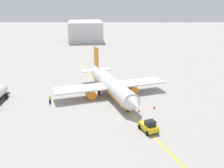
{
  "coord_description": "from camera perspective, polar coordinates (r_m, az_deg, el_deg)",
  "views": [
    {
      "loc": [
        59.22,
        -0.05,
        22.22
      ],
      "look_at": [
        0.0,
        0.0,
        3.0
      ],
      "focal_mm": 42.64,
      "sensor_mm": 36.0,
      "label": 1
    }
  ],
  "objects": [
    {
      "name": "safety_cone_wingtip",
      "position": [
        56.69,
        9.06,
        -4.97
      ],
      "size": [
        0.59,
        0.59,
        0.66
      ],
      "primitive_type": "cone",
      "color": "#F2590F",
      "rests_on": "ground"
    },
    {
      "name": "airplane",
      "position": [
        62.85,
        -0.15,
        -0.22
      ],
      "size": [
        29.63,
        27.07,
        9.53
      ],
      "color": "white",
      "rests_on": "ground"
    },
    {
      "name": "taxi_line_marking",
      "position": [
        63.25,
        0.0,
        -2.58
      ],
      "size": [
        60.99,
        21.91,
        0.01
      ],
      "primitive_type": "cube",
      "rotation": [
        0.0,
        0.0,
        0.34
      ],
      "color": "yellow",
      "rests_on": "ground"
    },
    {
      "name": "distant_hangar",
      "position": [
        147.96,
        -5.73,
        11.26
      ],
      "size": [
        25.48,
        20.25,
        10.25
      ],
      "color": "silver",
      "rests_on": "ground"
    },
    {
      "name": "refueling_worker",
      "position": [
        60.34,
        -13.17,
        -3.29
      ],
      "size": [
        0.59,
        0.48,
        1.71
      ],
      "color": "navy",
      "rests_on": "ground"
    },
    {
      "name": "pushback_tug",
      "position": [
        47.15,
        7.9,
        -8.94
      ],
      "size": [
        4.1,
        3.49,
        2.2
      ],
      "color": "yellow",
      "rests_on": "ground"
    },
    {
      "name": "ground_plane",
      "position": [
        63.25,
        0.0,
        -2.59
      ],
      "size": [
        400.0,
        400.0,
        0.0
      ],
      "primitive_type": "plane",
      "color": "#9E9B96"
    },
    {
      "name": "safety_cone_nose",
      "position": [
        54.78,
        5.78,
        -5.69
      ],
      "size": [
        0.57,
        0.57,
        0.63
      ],
      "primitive_type": "cone",
      "color": "#F2590F",
      "rests_on": "ground"
    }
  ]
}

